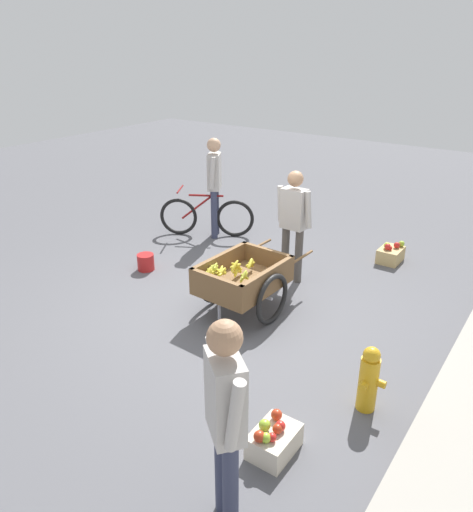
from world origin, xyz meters
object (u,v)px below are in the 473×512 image
at_px(vendor_person, 294,217).
at_px(bystander_person, 226,411).
at_px(cyclist_person, 214,178).
at_px(fruit_cart, 242,280).
at_px(mixed_fruit_crate, 274,440).
at_px(fire_hydrant, 369,379).
at_px(plastic_bucket, 146,262).
at_px(bicycle, 207,216).
at_px(apple_crate, 391,254).

distance_m(vendor_person, bystander_person, 4.00).
xyz_separation_m(cyclist_person, bystander_person, (4.44, 3.51, -0.03)).
height_order(fruit_cart, mixed_fruit_crate, fruit_cart).
relative_size(fruit_cart, mixed_fruit_crate, 3.82).
xyz_separation_m(cyclist_person, fire_hydrant, (2.73, 3.87, -0.70)).
height_order(fire_hydrant, plastic_bucket, fire_hydrant).
distance_m(vendor_person, cyclist_person, 2.09).
relative_size(cyclist_person, fire_hydrant, 2.56).
xyz_separation_m(bicycle, mixed_fruit_crate, (3.61, 3.58, -0.22)).
height_order(fruit_cart, fire_hydrant, fruit_cart).
bearing_deg(apple_crate, cyclist_person, -76.54).
distance_m(fire_hydrant, plastic_bucket, 4.00).
height_order(apple_crate, bystander_person, bystander_person).
xyz_separation_m(bicycle, apple_crate, (-0.77, 3.04, -0.22)).
distance_m(fruit_cart, bicycle, 2.74).
height_order(fire_hydrant, apple_crate, fire_hydrant).
relative_size(fruit_cart, plastic_bucket, 6.67).
relative_size(fire_hydrant, plastic_bucket, 2.66).
distance_m(plastic_bucket, bystander_person, 4.52).
relative_size(fruit_cart, apple_crate, 3.82).
bearing_deg(plastic_bucket, fruit_cart, 84.30).
height_order(fruit_cart, cyclist_person, cyclist_person).
distance_m(bicycle, bystander_person, 5.72).
bearing_deg(cyclist_person, vendor_person, 68.87).
distance_m(apple_crate, mixed_fruit_crate, 4.42).
bearing_deg(fruit_cart, mixed_fruit_crate, 41.03).
height_order(fruit_cart, plastic_bucket, fruit_cart).
distance_m(plastic_bucket, mixed_fruit_crate, 3.96).
bearing_deg(cyclist_person, plastic_bucket, 0.16).
distance_m(cyclist_person, apple_crate, 3.12).
relative_size(vendor_person, apple_crate, 3.63).
bearing_deg(cyclist_person, fruit_cart, 44.79).
height_order(fruit_cart, apple_crate, fruit_cart).
relative_size(bicycle, bystander_person, 0.88).
bearing_deg(vendor_person, apple_crate, 146.58).
distance_m(plastic_bucket, apple_crate, 3.78).
distance_m(vendor_person, bicycle, 2.27).
bearing_deg(plastic_bucket, bicycle, -175.24).
bearing_deg(bicycle, vendor_person, 71.94).
distance_m(bicycle, cyclist_person, 0.70).
height_order(fire_hydrant, mixed_fruit_crate, fire_hydrant).
relative_size(bicycle, apple_crate, 3.36).
relative_size(plastic_bucket, apple_crate, 0.57).
xyz_separation_m(apple_crate, bystander_person, (5.14, 0.60, 0.88)).
distance_m(fruit_cart, mixed_fruit_crate, 2.38).
bearing_deg(plastic_bucket, fire_hydrant, 75.45).
bearing_deg(bystander_person, bicycle, -140.16).
distance_m(vendor_person, mixed_fruit_crate, 3.39).
bearing_deg(vendor_person, bicycle, -108.06).
bearing_deg(cyclist_person, bystander_person, 38.33).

